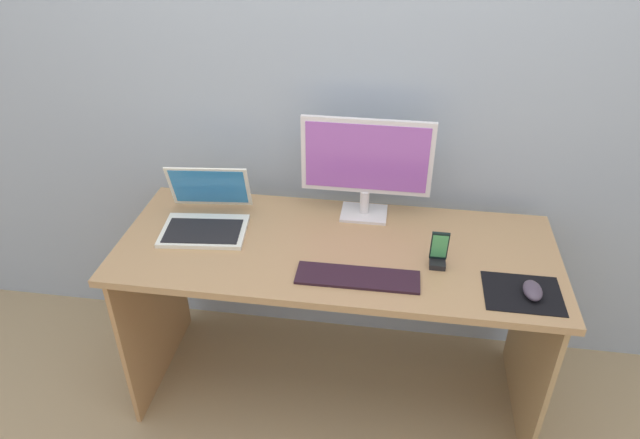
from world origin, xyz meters
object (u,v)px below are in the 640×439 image
Objects in this scene: laptop at (206,216)px; keyboard_external at (358,277)px; mouse at (533,290)px; monitor at (366,163)px; phone_in_dock at (438,254)px.

laptop reaches higher than keyboard_external.
keyboard_external is at bearing -21.76° from laptop.
mouse is at bearing -11.87° from laptop.
keyboard_external is (0.60, -0.24, -0.04)m from laptop.
monitor is at bearing 91.29° from keyboard_external.
phone_in_dock is at bearing 156.98° from mouse.
phone_in_dock is (-0.30, 0.12, 0.03)m from mouse.
mouse is (0.57, -0.00, 0.02)m from keyboard_external.
monitor reaches higher than keyboard_external.
keyboard_external is 3.00× the size of phone_in_dock.
laptop is 3.44× the size of mouse.
monitor is 1.18× the size of keyboard_external.
phone_in_dock reaches higher than mouse.
keyboard_external is at bearing 178.34° from mouse.
laptop is 0.83× the size of keyboard_external.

